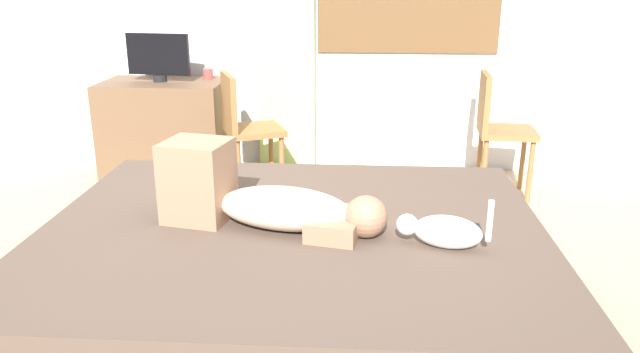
% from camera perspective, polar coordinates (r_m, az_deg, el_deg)
% --- Properties ---
extents(ground_plane, '(16.00, 16.00, 0.00)m').
position_cam_1_polar(ground_plane, '(2.82, -5.36, -14.01)').
color(ground_plane, tan).
extents(bed, '(2.14, 1.79, 0.51)m').
position_cam_1_polar(bed, '(2.68, -2.45, -9.60)').
color(bed, '#38383D').
rests_on(bed, ground).
extents(person_lying, '(0.94, 0.42, 0.34)m').
position_cam_1_polar(person_lying, '(2.54, -5.43, -2.12)').
color(person_lying, '#CCB299').
rests_on(person_lying, bed).
extents(cat, '(0.35, 0.17, 0.21)m').
position_cam_1_polar(cat, '(2.39, 11.28, -4.94)').
color(cat, silver).
rests_on(cat, bed).
extents(desk, '(0.90, 0.56, 0.74)m').
position_cam_1_polar(desk, '(4.83, -14.06, 4.19)').
color(desk, brown).
rests_on(desk, ground).
extents(tv_monitor, '(0.48, 0.10, 0.35)m').
position_cam_1_polar(tv_monitor, '(4.74, -14.73, 10.67)').
color(tv_monitor, black).
rests_on(tv_monitor, desk).
extents(cup, '(0.07, 0.07, 0.08)m').
position_cam_1_polar(cup, '(4.81, -10.30, 9.34)').
color(cup, '#B23D38').
rests_on(cup, desk).
extents(chair_by_desk, '(0.50, 0.50, 0.86)m').
position_cam_1_polar(chair_by_desk, '(4.31, -7.02, 4.82)').
color(chair_by_desk, brown).
rests_on(chair_by_desk, ground).
extents(chair_spare, '(0.41, 0.41, 0.86)m').
position_cam_1_polar(chair_spare, '(4.44, 16.06, 4.62)').
color(chair_spare, brown).
rests_on(chair_spare, ground).
extents(curtain_left, '(0.44, 0.06, 2.32)m').
position_cam_1_polar(curtain_left, '(4.79, -3.21, 14.17)').
color(curtain_left, '#ADCC75').
rests_on(curtain_left, ground).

